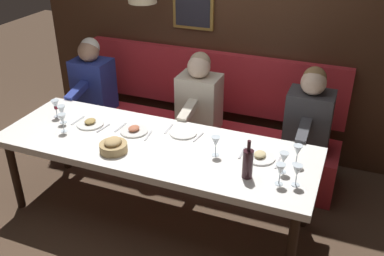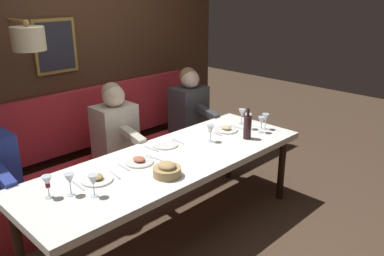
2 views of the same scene
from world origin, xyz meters
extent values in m
plane|color=#4C3828|center=(0.00, 0.00, 0.00)|extent=(12.00, 12.00, 0.00)
cube|color=white|center=(0.00, 0.00, 0.71)|extent=(0.90, 2.64, 0.06)
cylinder|color=black|center=(-0.35, -1.22, 0.34)|extent=(0.07, 0.07, 0.68)
cylinder|color=black|center=(0.35, -1.22, 0.34)|extent=(0.07, 0.07, 0.68)
cylinder|color=black|center=(0.35, 1.22, 0.34)|extent=(0.07, 0.07, 0.68)
cube|color=red|center=(0.89, 0.00, 0.23)|extent=(0.52, 2.84, 0.45)
cube|color=#422819|center=(1.48, 0.00, 1.45)|extent=(0.10, 4.04, 2.90)
cube|color=red|center=(1.39, 0.00, 0.77)|extent=(0.10, 2.84, 0.64)
cube|color=olive|center=(1.42, 0.22, 1.56)|extent=(0.04, 0.44, 0.53)
cube|color=#23232D|center=(1.40, 0.22, 1.56)|extent=(0.01, 0.38, 0.47)
cylinder|color=#B78E3D|center=(1.25, 0.62, 1.84)|extent=(0.35, 0.02, 0.02)
cylinder|color=beige|center=(1.08, 0.62, 1.70)|extent=(0.28, 0.28, 0.20)
sphere|color=#B78E3D|center=(1.08, 0.62, 1.83)|extent=(0.06, 0.06, 0.06)
cube|color=#3D3D42|center=(0.89, -1.10, 0.73)|extent=(0.30, 0.40, 0.56)
sphere|color=beige|center=(0.87, -1.10, 1.11)|extent=(0.22, 0.22, 0.22)
sphere|color=#937047|center=(0.90, -1.10, 1.14)|extent=(0.20, 0.20, 0.20)
cube|color=#3D3D42|center=(0.60, -1.10, 0.77)|extent=(0.33, 0.09, 0.14)
cube|color=beige|center=(0.89, -0.05, 0.73)|extent=(0.30, 0.40, 0.56)
sphere|color=beige|center=(0.87, -0.05, 1.11)|extent=(0.22, 0.22, 0.22)
sphere|color=tan|center=(0.90, -0.05, 1.14)|extent=(0.20, 0.20, 0.20)
cube|color=beige|center=(0.60, -0.05, 0.77)|extent=(0.33, 0.09, 0.14)
cube|color=#283893|center=(0.60, 1.17, 0.77)|extent=(0.33, 0.09, 0.14)
cylinder|color=white|center=(0.10, -0.85, 0.75)|extent=(0.24, 0.24, 0.01)
ellipsoid|color=#D1BC84|center=(0.10, -0.85, 0.77)|extent=(0.11, 0.09, 0.04)
cube|color=silver|center=(0.08, -0.99, 0.74)|extent=(0.17, 0.02, 0.01)
cube|color=silver|center=(0.12, -0.70, 0.74)|extent=(0.18, 0.02, 0.01)
cylinder|color=white|center=(0.24, -0.15, 0.75)|extent=(0.24, 0.24, 0.01)
cube|color=silver|center=(0.22, -0.30, 0.74)|extent=(0.17, 0.03, 0.01)
cube|color=silver|center=(0.26, -0.01, 0.74)|extent=(0.18, 0.02, 0.01)
cylinder|color=white|center=(0.09, 0.67, 0.75)|extent=(0.24, 0.24, 0.01)
ellipsoid|color=#AD8E4C|center=(0.09, 0.67, 0.77)|extent=(0.11, 0.09, 0.04)
cube|color=silver|center=(0.07, 0.53, 0.74)|extent=(0.17, 0.04, 0.01)
cube|color=silver|center=(0.11, 0.82, 0.74)|extent=(0.18, 0.03, 0.01)
cylinder|color=silver|center=(0.11, 0.25, 0.75)|extent=(0.24, 0.24, 0.01)
ellipsoid|color=#B76647|center=(0.11, 0.25, 0.77)|extent=(0.11, 0.09, 0.04)
cube|color=silver|center=(0.09, 0.11, 0.74)|extent=(0.17, 0.04, 0.01)
cube|color=silver|center=(0.13, 0.40, 0.74)|extent=(0.18, 0.02, 0.01)
cylinder|color=silver|center=(-0.15, -1.17, 0.74)|extent=(0.06, 0.06, 0.00)
cylinder|color=silver|center=(-0.15, -1.17, 0.78)|extent=(0.01, 0.01, 0.07)
cone|color=silver|center=(-0.15, -1.17, 0.86)|extent=(0.07, 0.07, 0.08)
cylinder|color=silver|center=(0.01, -0.52, 0.74)|extent=(0.06, 0.06, 0.00)
cylinder|color=silver|center=(0.01, -0.52, 0.78)|extent=(0.01, 0.01, 0.07)
cone|color=silver|center=(0.01, -0.52, 0.86)|extent=(0.07, 0.07, 0.08)
cylinder|color=silver|center=(0.12, -1.12, 0.74)|extent=(0.06, 0.06, 0.00)
cylinder|color=silver|center=(0.12, -1.12, 0.78)|extent=(0.01, 0.01, 0.07)
cone|color=silver|center=(0.12, -1.12, 0.86)|extent=(0.07, 0.07, 0.08)
cylinder|color=silver|center=(-0.10, 0.81, 0.74)|extent=(0.06, 0.06, 0.00)
cylinder|color=silver|center=(-0.10, 0.81, 0.78)|extent=(0.01, 0.01, 0.07)
cone|color=silver|center=(-0.10, 0.81, 0.86)|extent=(0.07, 0.07, 0.08)
cylinder|color=silver|center=(0.03, 0.92, 0.74)|extent=(0.06, 0.06, 0.00)
cylinder|color=silver|center=(0.03, 0.92, 0.78)|extent=(0.01, 0.01, 0.07)
cone|color=silver|center=(0.03, 0.92, 0.86)|extent=(0.07, 0.07, 0.08)
cylinder|color=silver|center=(-0.18, -1.06, 0.74)|extent=(0.06, 0.06, 0.00)
cylinder|color=silver|center=(-0.18, -1.06, 0.78)|extent=(0.01, 0.01, 0.07)
cone|color=silver|center=(-0.18, -1.06, 0.86)|extent=(0.07, 0.07, 0.08)
cylinder|color=silver|center=(0.11, 1.04, 0.74)|extent=(0.06, 0.06, 0.00)
cylinder|color=silver|center=(0.11, 1.04, 0.78)|extent=(0.01, 0.01, 0.07)
cone|color=silver|center=(0.11, 1.04, 0.86)|extent=(0.07, 0.07, 0.08)
cylinder|color=maroon|center=(0.11, 1.04, 0.83)|extent=(0.03, 0.03, 0.03)
cylinder|color=silver|center=(-0.02, -1.05, 0.74)|extent=(0.06, 0.06, 0.00)
cylinder|color=silver|center=(-0.02, -1.05, 0.78)|extent=(0.01, 0.01, 0.07)
cone|color=silver|center=(-0.02, -1.05, 0.86)|extent=(0.07, 0.07, 0.08)
cylinder|color=#33191E|center=(-0.18, -0.82, 0.85)|extent=(0.08, 0.08, 0.22)
cylinder|color=#33191E|center=(-0.18, -0.82, 1.00)|extent=(0.03, 0.03, 0.08)
cylinder|color=tan|center=(-0.23, 0.25, 0.78)|extent=(0.22, 0.22, 0.07)
ellipsoid|color=tan|center=(-0.23, 0.25, 0.83)|extent=(0.15, 0.13, 0.06)
camera|label=1|loc=(-2.72, -1.42, 2.53)|focal=40.67mm
camera|label=2|loc=(-2.29, 2.05, 2.12)|focal=36.92mm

